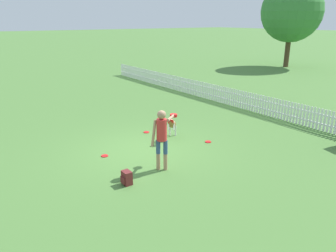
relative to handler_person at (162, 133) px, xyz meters
The scene contains 9 objects.
ground_plane 1.79m from the handler_person, 169.31° to the left, with size 240.00×240.00×0.00m, color #4C7A38.
handler_person is the anchor object (origin of this frame).
leaping_dog 2.54m from the handler_person, 137.55° to the left, with size 0.90×0.84×0.86m.
frisbee_near_handler 2.80m from the handler_person, 108.14° to the left, with size 0.21×0.21×0.02m.
frisbee_near_dog 3.33m from the handler_person, 156.04° to the left, with size 0.21×0.21×0.02m.
frisbee_midfield 2.26m from the handler_person, 152.13° to the right, with size 0.21×0.21×0.02m.
backpack_on_grass 1.55m from the handler_person, 80.40° to the right, with size 0.27×0.24×0.36m.
picket_fence 6.92m from the handler_person, 101.82° to the left, with size 27.41×0.04×0.83m.
tree_left_grove 23.43m from the handler_person, 117.26° to the left, with size 5.06×5.06×7.14m.
Camera 1 is at (8.27, -5.01, 3.99)m, focal length 35.00 mm.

